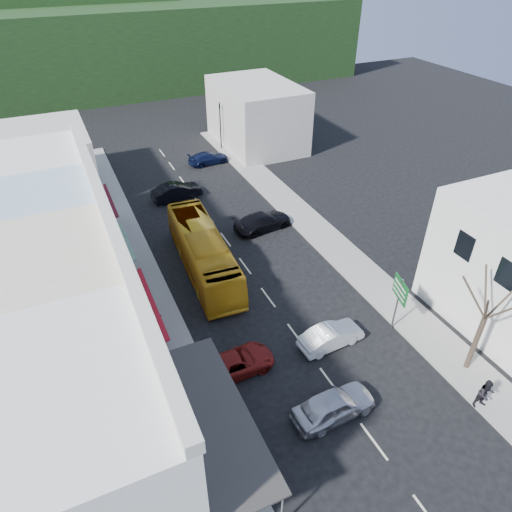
% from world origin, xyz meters
% --- Properties ---
extents(ground, '(120.00, 120.00, 0.00)m').
position_xyz_m(ground, '(0.00, 0.00, 0.00)').
color(ground, black).
rests_on(ground, ground).
extents(sidewalk_left, '(3.00, 52.00, 0.15)m').
position_xyz_m(sidewalk_left, '(-7.50, 10.00, 0.07)').
color(sidewalk_left, gray).
rests_on(sidewalk_left, ground).
extents(sidewalk_right, '(3.00, 52.00, 0.15)m').
position_xyz_m(sidewalk_right, '(7.50, 10.00, 0.07)').
color(sidewalk_right, gray).
rests_on(sidewalk_right, ground).
extents(shopfront_row, '(8.25, 30.00, 8.00)m').
position_xyz_m(shopfront_row, '(-12.49, 5.00, 4.00)').
color(shopfront_row, white).
rests_on(shopfront_row, ground).
extents(distant_block_left, '(8.00, 10.00, 6.00)m').
position_xyz_m(distant_block_left, '(-12.00, 27.00, 3.00)').
color(distant_block_left, '#B7B2A8').
rests_on(distant_block_left, ground).
extents(distant_block_right, '(8.00, 12.00, 7.00)m').
position_xyz_m(distant_block_right, '(11.00, 30.00, 3.50)').
color(distant_block_right, '#B7B2A8').
rests_on(distant_block_right, ground).
extents(hillside, '(80.00, 26.00, 14.00)m').
position_xyz_m(hillside, '(-1.45, 65.09, 6.73)').
color(hillside, black).
rests_on(hillside, ground).
extents(bus, '(3.22, 11.73, 3.10)m').
position_xyz_m(bus, '(-2.93, 8.83, 1.55)').
color(bus, gold).
rests_on(bus, ground).
extents(car_silver, '(4.48, 1.99, 1.40)m').
position_xyz_m(car_silver, '(-1.04, -5.85, 0.70)').
color(car_silver, silver).
rests_on(car_silver, ground).
extents(car_white, '(4.52, 2.10, 1.40)m').
position_xyz_m(car_white, '(1.53, -1.53, 0.70)').
color(car_white, silver).
rests_on(car_white, ground).
extents(car_red, '(4.66, 2.04, 1.40)m').
position_xyz_m(car_red, '(-4.47, -1.05, 0.70)').
color(car_red, maroon).
rests_on(car_red, ground).
extents(car_black_near, '(4.70, 2.39, 1.40)m').
position_xyz_m(car_black_near, '(3.49, 12.28, 0.70)').
color(car_black_near, black).
rests_on(car_black_near, ground).
extents(car_black_far, '(4.56, 2.23, 1.40)m').
position_xyz_m(car_black_far, '(-1.55, 20.55, 0.70)').
color(car_black_far, black).
rests_on(car_black_far, ground).
extents(car_navy_far, '(4.62, 2.15, 1.40)m').
position_xyz_m(car_navy_far, '(3.88, 26.97, 0.70)').
color(car_navy_far, black).
rests_on(car_navy_far, ground).
extents(pedestrian_left, '(0.56, 0.69, 1.70)m').
position_xyz_m(pedestrian_left, '(-7.60, 3.33, 1.00)').
color(pedestrian_left, black).
rests_on(pedestrian_left, sidewalk_left).
extents(pedestrian_right, '(0.78, 0.59, 1.70)m').
position_xyz_m(pedestrian_right, '(6.30, -8.70, 1.00)').
color(pedestrian_right, black).
rests_on(pedestrian_right, sidewalk_right).
extents(direction_sign, '(1.12, 1.88, 3.95)m').
position_xyz_m(direction_sign, '(5.80, -1.98, 1.97)').
color(direction_sign, '#0F591F').
rests_on(direction_sign, ground).
extents(street_tree, '(4.25, 4.25, 7.73)m').
position_xyz_m(street_tree, '(7.64, -6.36, 3.86)').
color(street_tree, '#35291E').
rests_on(street_tree, ground).
extents(traffic_signal, '(1.28, 1.45, 5.38)m').
position_xyz_m(traffic_signal, '(6.60, 30.20, 2.69)').
color(traffic_signal, black).
rests_on(traffic_signal, ground).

